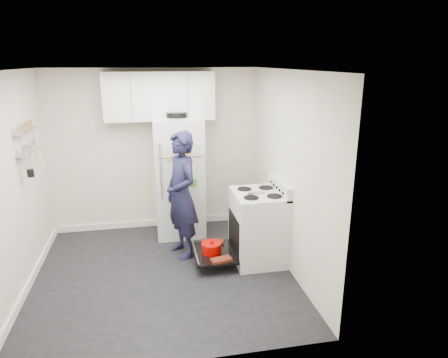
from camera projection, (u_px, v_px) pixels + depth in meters
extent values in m
cube|color=black|center=(164.00, 273.00, 5.07)|extent=(3.20, 3.20, 0.01)
cube|color=white|center=(154.00, 70.00, 4.36)|extent=(3.20, 3.20, 0.01)
cube|color=beige|center=(155.00, 151.00, 6.22)|extent=(3.20, 0.01, 2.50)
cube|color=beige|center=(167.00, 235.00, 3.21)|extent=(3.20, 0.01, 2.50)
cube|color=beige|center=(13.00, 187.00, 4.42)|extent=(0.01, 3.20, 2.50)
cube|color=beige|center=(288.00, 172.00, 5.01)|extent=(0.01, 3.20, 2.50)
cube|color=white|center=(30.00, 283.00, 4.76)|extent=(0.03, 3.20, 0.10)
cube|color=white|center=(159.00, 222.00, 6.55)|extent=(3.20, 0.03, 0.10)
cube|color=silver|center=(258.00, 228.00, 5.32)|extent=(0.65, 0.76, 0.92)
cube|color=black|center=(253.00, 232.00, 5.32)|extent=(0.53, 0.60, 0.52)
cube|color=orange|center=(272.00, 231.00, 5.37)|extent=(0.02, 0.56, 0.46)
cylinder|color=black|center=(256.00, 244.00, 5.38)|extent=(0.34, 0.34, 0.02)
cube|color=silver|center=(280.00, 187.00, 5.21)|extent=(0.08, 0.76, 0.18)
cube|color=silver|center=(259.00, 194.00, 5.18)|extent=(0.65, 0.76, 0.03)
cube|color=#B2B2B7|center=(256.00, 193.00, 5.12)|extent=(0.22, 0.03, 0.01)
cube|color=black|center=(214.00, 253.00, 5.30)|extent=(0.55, 0.70, 0.03)
cylinder|color=#B2B2B7|center=(195.00, 252.00, 5.24)|extent=(0.02, 0.66, 0.02)
cylinder|color=#B30400|center=(211.00, 248.00, 5.26)|extent=(0.26, 0.26, 0.12)
cylinder|color=#B30400|center=(211.00, 244.00, 5.24)|extent=(0.27, 0.27, 0.02)
sphere|color=#B30400|center=(211.00, 242.00, 5.23)|extent=(0.04, 0.04, 0.04)
cube|color=#9E2F11|center=(221.00, 260.00, 5.05)|extent=(0.28, 0.19, 0.04)
cube|color=#9E2F11|center=(214.00, 242.00, 5.55)|extent=(0.27, 0.15, 0.04)
cube|color=silver|center=(179.00, 177.00, 6.05)|extent=(0.72, 0.70, 1.81)
cube|color=#4C4C4C|center=(180.00, 157.00, 5.61)|extent=(0.68, 0.01, 0.01)
cube|color=#B2B2B7|center=(160.00, 150.00, 5.50)|extent=(0.02, 0.03, 0.20)
cube|color=#B2B2B7|center=(161.00, 179.00, 5.62)|extent=(0.02, 0.03, 0.55)
cylinder|color=black|center=(177.00, 115.00, 5.78)|extent=(0.30, 0.30, 0.07)
cube|color=gold|center=(187.00, 153.00, 5.60)|extent=(0.07, 0.01, 0.07)
cube|color=gold|center=(169.00, 159.00, 5.58)|extent=(0.06, 0.01, 0.06)
cube|color=#4F9C34|center=(193.00, 183.00, 5.75)|extent=(0.09, 0.01, 0.12)
cube|color=silver|center=(159.00, 96.00, 5.83)|extent=(1.60, 0.33, 0.70)
cube|color=#B2B2B7|center=(26.00, 131.00, 4.75)|extent=(0.14, 0.60, 0.02)
cube|color=#B2B2B7|center=(29.00, 151.00, 4.82)|extent=(0.14, 0.60, 0.02)
cylinder|color=black|center=(31.00, 173.00, 4.72)|extent=(0.08, 0.08, 0.09)
imported|color=#171934|center=(181.00, 195.00, 5.36)|extent=(0.61, 0.73, 1.73)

